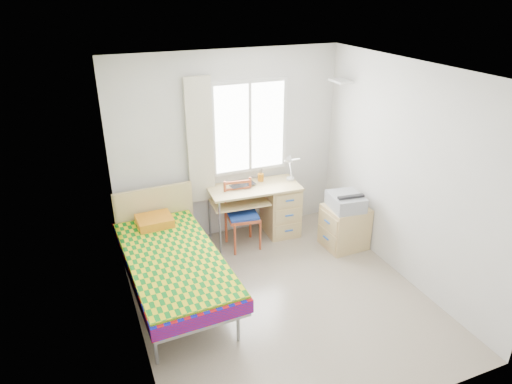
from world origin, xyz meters
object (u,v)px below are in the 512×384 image
(bed, at_px, (172,259))
(cabinet, at_px, (344,227))
(chair, at_px, (242,210))
(desk, at_px, (276,206))
(printer, at_px, (346,201))

(bed, height_order, cabinet, bed)
(cabinet, bearing_deg, chair, 153.57)
(desk, bearing_deg, printer, -43.19)
(chair, relative_size, cabinet, 1.58)
(printer, bearing_deg, desk, 139.63)
(desk, distance_m, printer, 1.04)
(bed, distance_m, printer, 2.41)
(bed, relative_size, chair, 2.36)
(cabinet, bearing_deg, bed, -178.85)
(bed, bearing_deg, cabinet, 0.78)
(desk, height_order, cabinet, desk)
(bed, distance_m, cabinet, 2.43)
(chair, distance_m, printer, 1.40)
(bed, relative_size, printer, 4.35)
(chair, xyz_separation_m, cabinet, (1.28, -0.58, -0.23))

